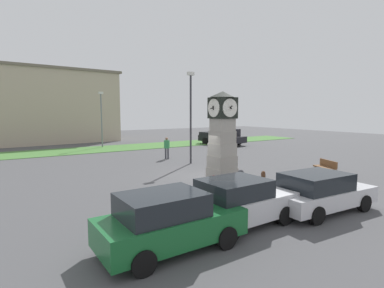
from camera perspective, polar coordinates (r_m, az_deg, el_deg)
ground_plane at (r=17.43m, az=2.33°, el=-6.41°), size 89.78×89.78×0.00m
clock_tower at (r=16.62m, az=5.80°, el=1.36°), size 1.57×1.57×4.90m
bollard_near_tower at (r=13.42m, az=4.20°, el=-8.02°), size 0.26×0.26×1.01m
bollard_mid_row at (r=14.04m, az=9.27°, el=-7.14°), size 0.32×0.32×1.15m
bollard_far_row at (r=14.66m, az=13.39°, el=-6.93°), size 0.21×0.21×1.02m
bollard_end_row at (r=15.47m, az=18.30°, el=-6.59°), size 0.31×0.31×0.92m
car_navy_sedan at (r=8.49m, az=-4.41°, el=-14.38°), size 4.08×1.96×1.63m
car_near_tower at (r=10.33m, az=8.85°, el=-10.77°), size 3.89×2.03×1.58m
car_by_building at (r=12.53m, az=23.08°, el=-8.34°), size 4.48×2.20×1.50m
pickup_truck at (r=34.72m, az=5.73°, el=1.40°), size 3.26×5.90×1.85m
bench at (r=19.75m, az=24.13°, el=-3.91°), size 1.09×1.68×0.90m
pedestrian_crossing_lot at (r=24.11m, az=-4.82°, el=-0.48°), size 0.46×0.45×1.76m
street_lamp_near_road at (r=21.79m, az=-0.25°, el=6.21°), size 0.50×0.24×6.63m
street_lamp_far_side at (r=33.30m, az=-16.87°, el=5.28°), size 0.50×0.24×5.90m
warehouse_blue_far at (r=42.33m, az=-28.90°, el=6.33°), size 21.05×12.35×8.94m
grass_verge_far at (r=31.75m, az=-17.06°, el=-0.94°), size 53.87×5.42×0.04m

